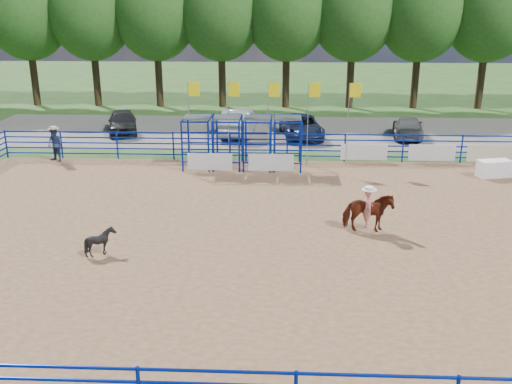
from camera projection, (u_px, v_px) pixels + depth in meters
ground at (289, 235)px, 20.57m from camera, size 120.00×120.00×0.00m
arena_dirt at (289, 235)px, 20.56m from camera, size 30.00×20.00×0.02m
gravel_strip at (286, 132)px, 36.65m from camera, size 40.00×10.00×0.01m
announcer_table at (494, 169)px, 27.20m from camera, size 1.64×1.05×0.81m
horse_and_rider at (368, 210)px, 20.58m from camera, size 1.78×0.84×2.43m
calf at (100, 241)px, 18.84m from camera, size 0.97×0.89×0.94m
spectator_cowboy at (55, 144)px, 29.63m from camera, size 1.08×1.00×1.84m
car_a at (123, 122)px, 36.11m from camera, size 2.77×4.55×1.45m
car_b at (239, 122)px, 35.58m from camera, size 2.12×5.13×1.65m
car_c at (301, 127)px, 34.94m from camera, size 2.85×5.12×1.35m
car_d at (408, 127)px, 35.05m from camera, size 2.42×4.54×1.25m
perimeter_fence at (289, 216)px, 20.32m from camera, size 30.10×20.10×1.50m
chute_assembly at (250, 143)px, 28.60m from camera, size 19.32×2.41×4.20m
treeline at (287, 7)px, 42.75m from camera, size 56.40×6.40×11.24m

